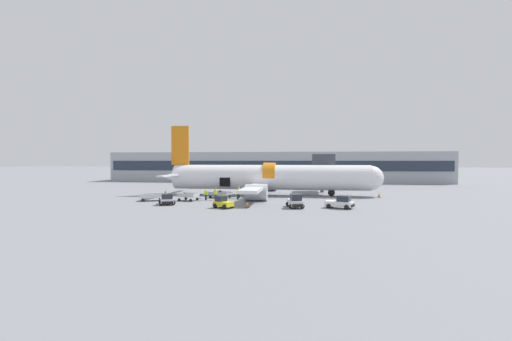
# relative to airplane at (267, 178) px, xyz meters

# --- Properties ---
(ground_plane) EXTENTS (500.00, 500.00, 0.00)m
(ground_plane) POSITION_rel_airplane_xyz_m (-2.08, -4.36, -2.80)
(ground_plane) COLOR slate
(terminal_strip) EXTENTS (86.97, 13.61, 7.73)m
(terminal_strip) POSITION_rel_airplane_xyz_m (-2.08, 37.68, 1.07)
(terminal_strip) COLOR #9EA3AD
(terminal_strip) RESTS_ON ground_plane
(jet_bridge_stub) EXTENTS (3.68, 9.18, 6.61)m
(jet_bridge_stub) POSITION_rel_airplane_xyz_m (9.01, 5.63, 2.06)
(jet_bridge_stub) COLOR #4C4C51
(jet_bridge_stub) RESTS_ON ground_plane
(airplane) EXTENTS (35.33, 29.43, 11.27)m
(airplane) POSITION_rel_airplane_xyz_m (0.00, 0.00, 0.00)
(airplane) COLOR silver
(airplane) RESTS_ON ground_plane
(baggage_tug_lead) EXTENTS (2.29, 3.48, 1.66)m
(baggage_tug_lead) POSITION_rel_airplane_xyz_m (4.85, -13.93, -2.09)
(baggage_tug_lead) COLOR silver
(baggage_tug_lead) RESTS_ON ground_plane
(baggage_tug_mid) EXTENTS (2.66, 2.37, 1.41)m
(baggage_tug_mid) POSITION_rel_airplane_xyz_m (-3.52, -15.39, -2.21)
(baggage_tug_mid) COLOR yellow
(baggage_tug_mid) RESTS_ON ground_plane
(baggage_tug_rear) EXTENTS (3.47, 2.60, 1.50)m
(baggage_tug_rear) POSITION_rel_airplane_xyz_m (10.07, -13.75, -2.15)
(baggage_tug_rear) COLOR white
(baggage_tug_rear) RESTS_ON ground_plane
(baggage_tug_spare) EXTENTS (2.68, 3.18, 1.39)m
(baggage_tug_spare) POSITION_rel_airplane_xyz_m (-11.22, -13.33, -2.20)
(baggage_tug_spare) COLOR silver
(baggage_tug_spare) RESTS_ON ground_plane
(baggage_cart_loading) EXTENTS (4.26, 2.83, 1.11)m
(baggage_cart_loading) POSITION_rel_airplane_xyz_m (-6.37, -5.01, -2.29)
(baggage_cart_loading) COLOR #999BA0
(baggage_cart_loading) RESTS_ON ground_plane
(baggage_cart_queued) EXTENTS (3.62, 2.46, 1.08)m
(baggage_cart_queued) POSITION_rel_airplane_xyz_m (-9.95, -9.02, -2.25)
(baggage_cart_queued) COLOR #B7BABF
(baggage_cart_queued) RESTS_ON ground_plane
(baggage_cart_empty) EXTENTS (4.14, 2.84, 0.98)m
(baggage_cart_empty) POSITION_rel_airplane_xyz_m (-14.81, -9.71, -2.31)
(baggage_cart_empty) COLOR silver
(baggage_cart_empty) RESTS_ON ground_plane
(ground_crew_loader_a) EXTENTS (0.44, 0.60, 1.73)m
(ground_crew_loader_a) POSITION_rel_airplane_xyz_m (-6.37, -7.82, -1.89)
(ground_crew_loader_a) COLOR #2D2D33
(ground_crew_loader_a) RESTS_ON ground_plane
(ground_crew_loader_b) EXTENTS (0.55, 0.56, 1.74)m
(ground_crew_loader_b) POSITION_rel_airplane_xyz_m (-3.65, -4.91, -1.88)
(ground_crew_loader_b) COLOR black
(ground_crew_loader_b) RESTS_ON ground_plane
(ground_crew_driver) EXTENTS (0.54, 0.36, 1.57)m
(ground_crew_driver) POSITION_rel_airplane_xyz_m (-7.74, -7.96, -1.98)
(ground_crew_driver) COLOR #1E2338
(ground_crew_driver) RESTS_ON ground_plane
(ground_crew_supervisor) EXTENTS (0.43, 0.55, 1.58)m
(ground_crew_supervisor) POSITION_rel_airplane_xyz_m (-3.49, -6.46, -1.97)
(ground_crew_supervisor) COLOR #1E2338
(ground_crew_supervisor) RESTS_ON ground_plane
(safety_cone_nose) EXTENTS (0.53, 0.53, 0.72)m
(safety_cone_nose) POSITION_rel_airplane_xyz_m (17.07, -0.84, -2.46)
(safety_cone_nose) COLOR black
(safety_cone_nose) RESTS_ON ground_plane
(safety_cone_engine_left) EXTENTS (0.54, 0.54, 0.76)m
(safety_cone_engine_left) POSITION_rel_airplane_xyz_m (-0.77, -14.39, -2.44)
(safety_cone_engine_left) COLOR black
(safety_cone_engine_left) RESTS_ON ground_plane
(safety_cone_wingtip) EXTENTS (0.50, 0.50, 0.58)m
(safety_cone_wingtip) POSITION_rel_airplane_xyz_m (0.57, -7.88, -2.53)
(safety_cone_wingtip) COLOR black
(safety_cone_wingtip) RESTS_ON ground_plane
(safety_cone_tail) EXTENTS (0.62, 0.62, 0.70)m
(safety_cone_tail) POSITION_rel_airplane_xyz_m (-16.62, -1.07, -2.48)
(safety_cone_tail) COLOR black
(safety_cone_tail) RESTS_ON ground_plane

